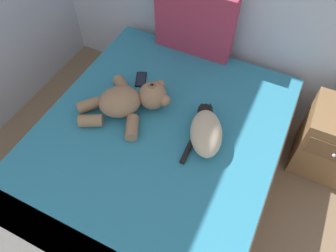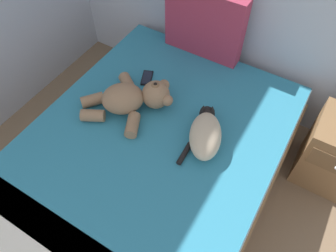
{
  "view_description": "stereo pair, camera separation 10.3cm",
  "coord_description": "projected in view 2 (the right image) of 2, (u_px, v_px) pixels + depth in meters",
  "views": [
    {
      "loc": [
        1.93,
        2.31,
        2.1
      ],
      "look_at": [
        1.42,
        3.36,
        0.56
      ],
      "focal_mm": 34.02,
      "sensor_mm": 36.0,
      "label": 1
    },
    {
      "loc": [
        2.03,
        2.35,
        2.1
      ],
      "look_at": [
        1.42,
        3.36,
        0.56
      ],
      "focal_mm": 34.02,
      "sensor_mm": 36.0,
      "label": 2
    }
  ],
  "objects": [
    {
      "name": "bed",
      "position": [
        153.0,
        160.0,
        2.16
      ],
      "size": [
        1.52,
        1.95,
        0.49
      ],
      "color": "olive",
      "rests_on": "ground_plane"
    },
    {
      "name": "patterned_cushion",
      "position": [
        204.0,
        23.0,
        2.26
      ],
      "size": [
        0.59,
        0.12,
        0.51
      ],
      "color": "#A5334C",
      "rests_on": "bed"
    },
    {
      "name": "cat",
      "position": [
        205.0,
        133.0,
        1.9
      ],
      "size": [
        0.31,
        0.44,
        0.15
      ],
      "color": "#C6B293",
      "rests_on": "bed"
    },
    {
      "name": "teddy_bear",
      "position": [
        132.0,
        98.0,
        2.05
      ],
      "size": [
        0.57,
        0.52,
        0.2
      ],
      "color": "#937051",
      "rests_on": "bed"
    },
    {
      "name": "cell_phone",
      "position": [
        147.0,
        78.0,
        2.28
      ],
      "size": [
        0.12,
        0.16,
        0.01
      ],
      "color": "black",
      "rests_on": "bed"
    }
  ]
}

